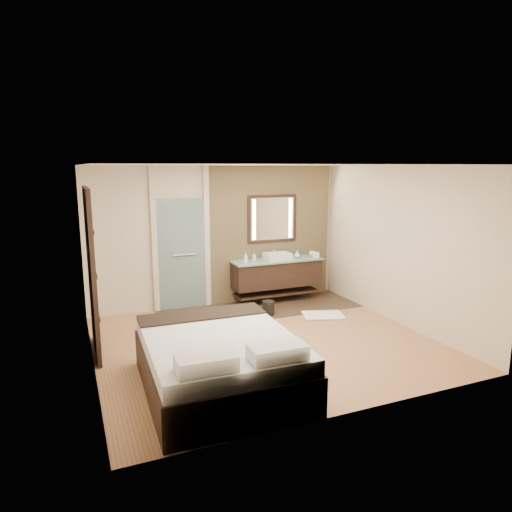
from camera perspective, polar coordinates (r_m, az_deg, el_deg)
name	(u,v)px	position (r m, az deg, el deg)	size (l,w,h in m)	color
floor	(265,342)	(7.20, 1.14, -10.72)	(5.00, 5.00, 0.00)	#9F6A42
tile_strip	(260,308)	(8.80, 0.51, -6.55)	(3.80, 1.30, 0.01)	#3A2C1F
stone_wall	(271,233)	(9.24, 1.88, 2.86)	(2.60, 0.08, 2.70)	tan
vanity	(277,273)	(9.13, 2.61, -2.17)	(1.85, 0.55, 0.88)	black
mirror_unit	(272,219)	(9.15, 2.03, 4.68)	(1.06, 0.04, 0.96)	black
frosted_door	(182,250)	(8.67, -9.30, 0.79)	(1.10, 0.12, 2.70)	#A1CBC7
shoji_partition	(92,272)	(6.87, -19.83, -1.88)	(0.06, 1.20, 2.40)	black
bed	(220,362)	(5.69, -4.57, -13.03)	(1.83, 2.26, 0.85)	black
bath_mat	(323,315)	(8.46, 8.37, -7.31)	(0.72, 0.50, 0.02)	white
waste_bin	(268,308)	(8.37, 1.56, -6.55)	(0.22, 0.22, 0.27)	black
tissue_box	(316,255)	(9.33, 7.49, 0.14)	(0.12, 0.12, 0.10)	white
soap_bottle_a	(246,258)	(8.66, -1.29, -0.26)	(0.08, 0.08, 0.21)	silver
soap_bottle_b	(254,256)	(8.94, -0.24, -0.05)	(0.07, 0.07, 0.16)	#B2B2B2
soap_bottle_c	(297,254)	(9.23, 5.16, 0.21)	(0.11, 0.11, 0.14)	#B9E8E7
cup	(312,254)	(9.46, 7.04, 0.30)	(0.13, 0.13, 0.10)	white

